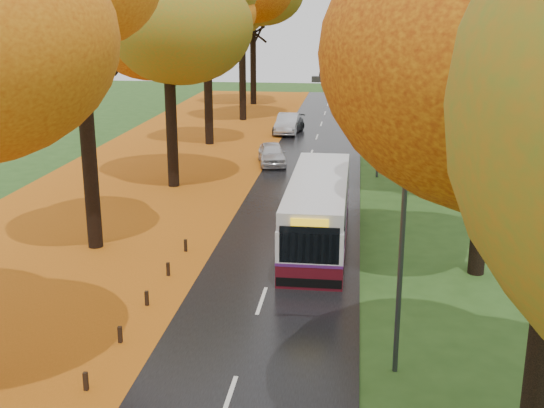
% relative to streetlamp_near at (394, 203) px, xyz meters
% --- Properties ---
extents(road, '(6.50, 90.00, 0.04)m').
position_rel_streetlamp_near_xyz_m(road, '(-3.95, 17.00, -4.69)').
color(road, black).
rests_on(road, ground).
extents(centre_line, '(0.12, 90.00, 0.01)m').
position_rel_streetlamp_near_xyz_m(centre_line, '(-3.95, 17.00, -4.67)').
color(centre_line, silver).
rests_on(centre_line, road).
extents(leaf_verge, '(12.00, 90.00, 0.02)m').
position_rel_streetlamp_near_xyz_m(leaf_verge, '(-12.95, 17.00, -4.70)').
color(leaf_verge, '#974D0D').
rests_on(leaf_verge, ground).
extents(leaf_drift, '(0.90, 90.00, 0.01)m').
position_rel_streetlamp_near_xyz_m(leaf_drift, '(-7.00, 17.00, -4.67)').
color(leaf_drift, '#C26113').
rests_on(leaf_drift, road).
extents(trees_left, '(9.20, 74.00, 13.88)m').
position_rel_streetlamp_near_xyz_m(trees_left, '(-11.13, 19.06, 4.82)').
color(trees_left, black).
rests_on(trees_left, ground).
extents(trees_right, '(9.30, 74.20, 13.96)m').
position_rel_streetlamp_near_xyz_m(trees_right, '(3.24, 18.91, 4.98)').
color(trees_right, black).
rests_on(trees_right, ground).
extents(streetlamp_near, '(2.45, 0.18, 8.00)m').
position_rel_streetlamp_near_xyz_m(streetlamp_near, '(0.00, 0.00, 0.00)').
color(streetlamp_near, '#333538').
rests_on(streetlamp_near, ground).
extents(streetlamp_mid, '(2.45, 0.18, 8.00)m').
position_rel_streetlamp_near_xyz_m(streetlamp_mid, '(0.00, 22.00, 0.00)').
color(streetlamp_mid, '#333538').
rests_on(streetlamp_mid, ground).
extents(streetlamp_far, '(2.45, 0.18, 8.00)m').
position_rel_streetlamp_near_xyz_m(streetlamp_far, '(0.00, 44.00, 0.00)').
color(streetlamp_far, '#333538').
rests_on(streetlamp_far, ground).
extents(bus, '(2.38, 10.30, 2.71)m').
position_rel_streetlamp_near_xyz_m(bus, '(-2.45, 10.17, -3.25)').
color(bus, '#480B13').
rests_on(bus, road).
extents(car_white, '(2.34, 4.17, 1.34)m').
position_rel_streetlamp_near_xyz_m(car_white, '(-6.16, 24.39, -4.00)').
color(car_white, silver).
rests_on(car_white, road).
extents(car_silver, '(1.72, 4.57, 1.49)m').
position_rel_streetlamp_near_xyz_m(car_silver, '(-6.29, 35.38, -3.93)').
color(car_silver, '#A3A6AB').
rests_on(car_silver, road).
extents(car_dark, '(2.45, 4.50, 1.24)m').
position_rel_streetlamp_near_xyz_m(car_dark, '(-6.22, 35.41, -4.05)').
color(car_dark, black).
rests_on(car_dark, road).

